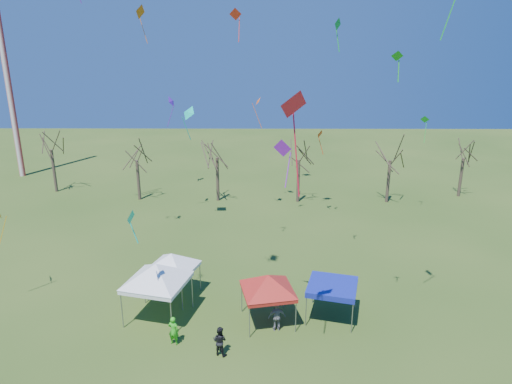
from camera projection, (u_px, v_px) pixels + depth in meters
ground at (222, 341)px, 25.05m from camera, size 140.00×140.00×0.00m
radio_mast at (7, 74)px, 53.98m from camera, size 0.70×0.70×25.00m
tree_0 at (49, 134)px, 49.41m from camera, size 3.83×3.83×8.44m
tree_1 at (136, 146)px, 46.93m from camera, size 3.42×3.42×7.54m
tree_2 at (217, 142)px, 46.45m from camera, size 3.71×3.71×8.18m
tree_3 at (299, 145)px, 46.12m from camera, size 3.59×3.59×7.91m
tree_4 at (392, 145)px, 46.01m from camera, size 3.58×3.58×7.89m
tree_5 at (465, 144)px, 48.00m from camera, size 3.39×3.39×7.46m
tent_white_west at (156, 267)px, 26.30m from camera, size 4.47×4.47×4.06m
tent_white_mid at (171, 256)px, 28.73m from camera, size 3.78×3.78×3.50m
tent_red at (268, 278)px, 25.97m from camera, size 3.92×3.92×3.52m
tent_blue at (332, 287)px, 26.67m from camera, size 3.41×3.41×2.19m
person_grey at (277, 317)px, 25.75m from camera, size 1.06×0.57×1.71m
person_green at (174, 330)px, 24.56m from camera, size 0.69×0.55×1.66m
person_dark at (220, 341)px, 23.71m from camera, size 0.97×0.87×1.62m
kite_27 at (283, 149)px, 24.00m from camera, size 1.10×0.86×2.58m
kite_24 at (236, 15)px, 28.51m from camera, size 0.82×0.47×2.07m
kite_11 at (189, 113)px, 38.40m from camera, size 1.62×1.62×3.02m
kite_12 at (425, 120)px, 41.33m from camera, size 0.93×0.76×2.51m
kite_18 at (337, 25)px, 27.12m from camera, size 0.63×0.73×1.99m
kite_5 at (293, 105)px, 17.87m from camera, size 1.59×1.50×4.42m
kite_1 at (130, 218)px, 22.90m from camera, size 0.48×0.88×1.93m
kite_9 at (397, 57)px, 21.31m from camera, size 0.60×0.40×1.46m
kite_22 at (258, 102)px, 40.89m from camera, size 0.92×0.99×2.94m
kite_2 at (140, 12)px, 42.79m from camera, size 1.04×1.53×3.55m
kite_19 at (320, 134)px, 40.59m from camera, size 0.84×0.96×2.33m
kite_13 at (172, 102)px, 40.80m from camera, size 0.86×1.16×2.72m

